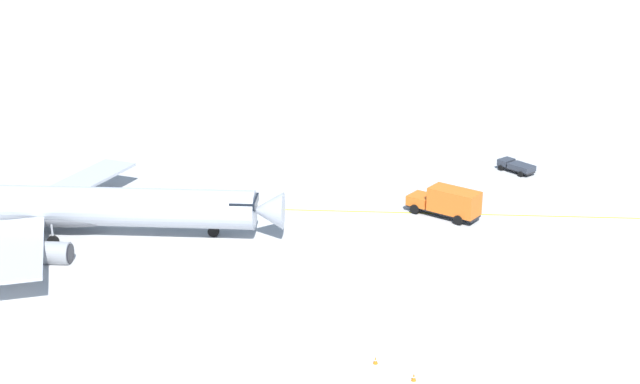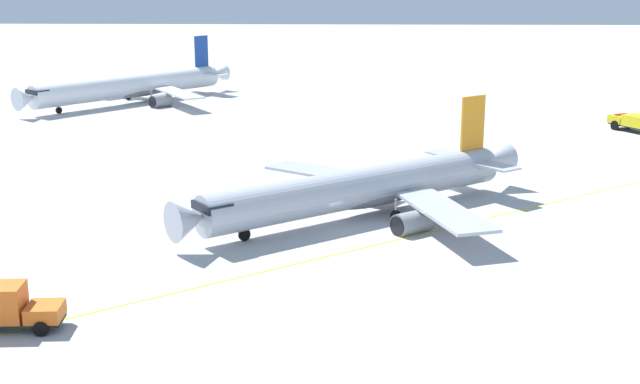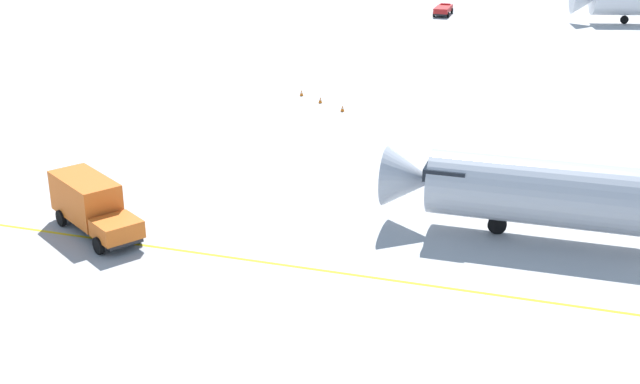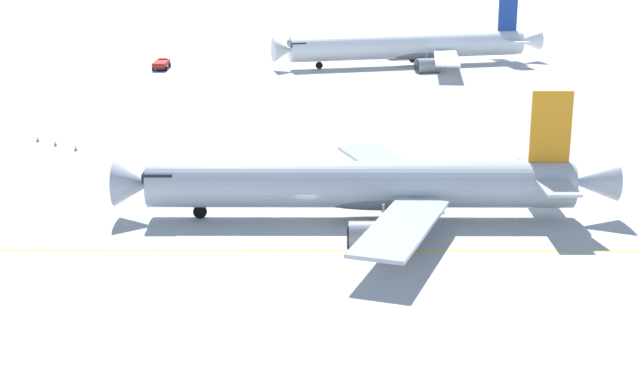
{
  "view_description": "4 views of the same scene",
  "coord_description": "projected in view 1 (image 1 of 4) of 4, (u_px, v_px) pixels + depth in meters",
  "views": [
    {
      "loc": [
        49.23,
        68.15,
        34.05
      ],
      "look_at": [
        -12.5,
        13.97,
        3.96
      ],
      "focal_mm": 51.04,
      "sensor_mm": 36.0,
      "label": 1
    },
    {
      "loc": [
        -73.32,
        -1.51,
        22.87
      ],
      "look_at": [
        1.18,
        0.98,
        2.97
      ],
      "focal_mm": 46.57,
      "sensor_mm": 36.0,
      "label": 2
    },
    {
      "loc": [
        -38.49,
        -22.8,
        19.98
      ],
      "look_at": [
        -12.5,
        13.97,
        2.32
      ],
      "focal_mm": 46.62,
      "sensor_mm": 36.0,
      "label": 3
    },
    {
      "loc": [
        -55.91,
        -44.65,
        23.67
      ],
      "look_at": [
        0.54,
        -0.92,
        2.53
      ],
      "focal_mm": 53.17,
      "sensor_mm": 36.0,
      "label": 4
    }
  ],
  "objects": [
    {
      "name": "ground_plane",
      "position": [
        128.0,
        231.0,
        88.67
      ],
      "size": [
        600.0,
        600.0,
        0.0
      ],
      "primitive_type": "plane",
      "color": "#B2B2B2"
    },
    {
      "name": "airliner_main",
      "position": [
        75.0,
        208.0,
        87.13
      ],
      "size": [
        27.8,
        33.81,
        10.56
      ],
      "rotation": [
        0.0,
        0.0,
        2.23
      ],
      "color": "#B2B7C1",
      "rests_on": "ground_plane"
    },
    {
      "name": "baggage_truck_truck",
      "position": [
        516.0,
        166.0,
        105.08
      ],
      "size": [
        2.62,
        4.57,
        1.22
      ],
      "rotation": [
        0.0,
        0.0,
        4.55
      ],
      "color": "#232326",
      "rests_on": "ground_plane"
    },
    {
      "name": "catering_truck_truck",
      "position": [
        448.0,
        202.0,
        91.44
      ],
      "size": [
        3.07,
        7.64,
        3.1
      ],
      "rotation": [
        0.0,
        0.0,
        4.79
      ],
      "color": "#232326",
      "rests_on": "ground_plane"
    },
    {
      "name": "taxiway_centreline",
      "position": [
        89.0,
        205.0,
        95.29
      ],
      "size": [
        85.22,
        111.24,
        0.01
      ],
      "rotation": [
        0.0,
        0.0,
        2.22
      ],
      "color": "yellow",
      "rests_on": "ground_plane"
    },
    {
      "name": "safety_cone_near",
      "position": [
        375.0,
        360.0,
        65.2
      ],
      "size": [
        0.36,
        0.36,
        0.55
      ],
      "color": "orange",
      "rests_on": "ground_plane"
    },
    {
      "name": "safety_cone_mid",
      "position": [
        414.0,
        377.0,
        63.07
      ],
      "size": [
        0.36,
        0.36,
        0.55
      ],
      "color": "orange",
      "rests_on": "ground_plane"
    }
  ]
}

